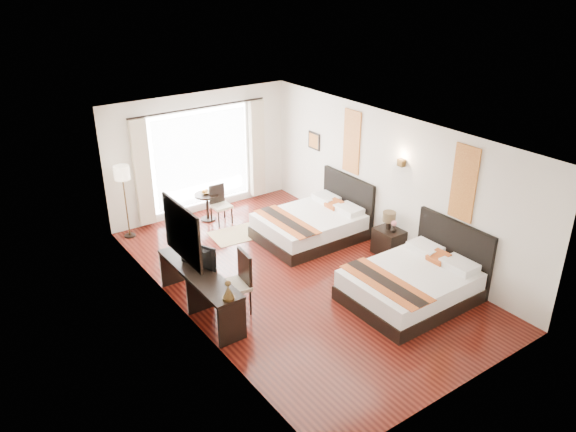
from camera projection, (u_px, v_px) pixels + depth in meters
floor at (297, 276)px, 10.59m from camera, size 4.50×7.50×0.01m
ceiling at (298, 133)px, 9.42m from camera, size 4.50×7.50×0.02m
wall_headboard at (388, 182)px, 11.18m from camera, size 0.01×7.50×2.80m
wall_desk at (182, 242)px, 8.83m from camera, size 0.01×7.50×2.80m
wall_window at (200, 154)px, 12.78m from camera, size 4.50×0.01×2.80m
wall_entry at (468, 305)px, 7.23m from camera, size 4.50×0.01×2.80m
window_glass at (201, 158)px, 12.81m from camera, size 2.40×0.02×2.20m
sheer_curtain at (202, 159)px, 12.77m from camera, size 2.30×0.02×2.10m
drape_left at (142, 173)px, 11.99m from camera, size 0.35×0.14×2.35m
drape_right at (257, 149)px, 13.50m from camera, size 0.35×0.14×2.35m
art_panel_near at (464, 183)px, 9.61m from camera, size 0.03×0.50×1.35m
art_panel_far at (352, 142)px, 11.77m from camera, size 0.03×0.50×1.35m
wall_sconce at (401, 163)px, 10.66m from camera, size 0.10×0.14×0.14m
mirror_frame at (182, 232)px, 8.79m from camera, size 0.04×1.25×0.95m
mirror_glass at (183, 232)px, 8.81m from camera, size 0.01×1.12×0.82m
bed_near at (414, 283)px, 9.76m from camera, size 2.19×1.70×1.23m
bed_far at (313, 224)px, 11.93m from camera, size 2.14×1.67×1.20m
nightstand at (389, 242)px, 11.27m from camera, size 0.46×0.57×0.54m
table_lamp at (389, 218)px, 11.10m from camera, size 0.26×0.26×0.41m
vase at (393, 231)px, 11.06m from camera, size 0.14×0.14×0.13m
console_desk at (200, 291)px, 9.41m from camera, size 0.50×2.20×0.76m
television at (195, 257)px, 9.27m from camera, size 0.39×0.72×0.43m
bronze_figurine at (228, 291)px, 8.45m from camera, size 0.23×0.23×0.29m
desk_chair at (235, 295)px, 9.40m from camera, size 0.55×0.55×1.08m
floor_lamp at (122, 178)px, 11.54m from camera, size 0.32×0.32×1.60m
side_table at (207, 207)px, 12.74m from camera, size 0.55×0.55×0.63m
fruit_bowl at (205, 193)px, 12.59m from camera, size 0.21×0.21×0.05m
window_chair at (221, 211)px, 12.64m from camera, size 0.40×0.40×0.87m
jute_rug at (239, 234)px, 12.19m from camera, size 1.27×0.92×0.01m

